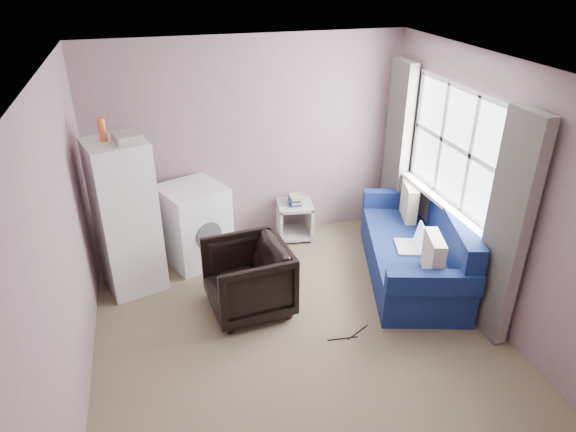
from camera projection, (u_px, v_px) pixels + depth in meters
name	position (u px, v px, depth m)	size (l,w,h in m)	color
room	(303.00, 221.00, 4.36)	(3.84, 4.24, 2.54)	#7D6C52
armchair	(248.00, 275.00, 5.14)	(0.79, 0.74, 0.81)	black
fridge	(126.00, 216.00, 5.33)	(0.71, 0.71, 1.89)	silver
washing_machine	(194.00, 223.00, 5.96)	(0.86, 0.86, 0.94)	silver
side_table	(295.00, 218.00, 6.53)	(0.49, 0.49, 0.59)	#B6B7B3
sofa	(418.00, 251.00, 5.72)	(1.43, 2.16, 0.89)	navy
window_dressing	(443.00, 183.00, 5.44)	(0.17, 2.62, 2.18)	white
floor_cables	(350.00, 335.00, 4.93)	(0.45, 0.16, 0.01)	black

